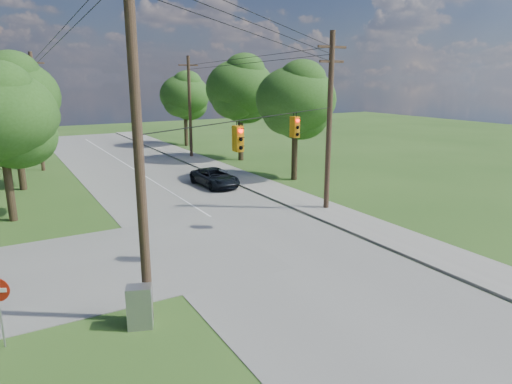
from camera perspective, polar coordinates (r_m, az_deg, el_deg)
ground at (r=17.62m, az=1.99°, el=-12.51°), size 140.00×140.00×0.00m
main_road at (r=22.50m, az=-0.40°, el=-6.40°), size 10.00×100.00×0.03m
sidewalk_east at (r=26.25m, az=12.46°, el=-3.61°), size 2.60×100.00×0.12m
pole_sw at (r=14.36m, az=-14.60°, el=7.01°), size 2.00×0.32×12.00m
pole_ne at (r=27.57m, az=9.16°, el=8.86°), size 2.00×0.32×10.50m
pole_north_e at (r=46.75m, az=-8.28°, el=10.55°), size 2.00×0.32×10.00m
pole_north_w at (r=43.58m, az=-25.71°, el=9.08°), size 2.00×0.32×10.00m
power_lines at (r=26.82m, az=-8.61°, el=16.63°), size 13.93×29.62×4.93m
traffic_signals at (r=21.01m, az=1.67°, el=7.54°), size 4.91×3.27×1.05m
tree_w_near at (r=28.43m, az=-29.40°, el=8.34°), size 6.00×6.00×8.40m
tree_w_mid at (r=36.41m, az=-28.20°, el=10.39°), size 6.40×6.40×9.22m
tree_e_near at (r=35.77m, az=4.98°, el=11.40°), size 6.20×6.20×8.81m
tree_e_mid at (r=44.56m, az=-1.98°, el=12.80°), size 6.60×6.60×9.64m
tree_e_far at (r=55.10m, az=-8.90°, el=11.86°), size 5.80×5.80×8.32m
car_main_north at (r=34.10m, az=-5.17°, el=1.83°), size 2.47×4.87×1.32m
control_cabinet at (r=15.62m, az=-14.33°, el=-13.73°), size 0.94×0.81×1.42m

